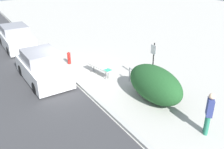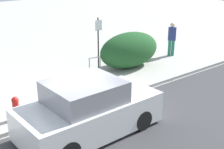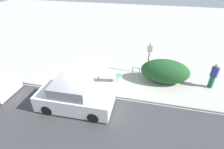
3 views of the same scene
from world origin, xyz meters
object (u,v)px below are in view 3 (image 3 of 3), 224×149
object	(u,v)px
bike_rack	(136,72)
sign_post	(149,56)
bench	(108,75)
fire_hydrant	(69,78)
parked_car_near	(75,97)
pedestrian	(214,75)

from	to	relation	value
bike_rack	sign_post	size ratio (longest dim) A/B	0.36
bench	fire_hydrant	world-z (taller)	fire_hydrant
bench	parked_car_near	xyz separation A→B (m)	(-1.12, -2.83, 0.20)
sign_post	pedestrian	bearing A→B (deg)	-10.72
pedestrian	bench	bearing A→B (deg)	53.77
sign_post	fire_hydrant	distance (m)	5.62
bench	sign_post	bearing A→B (deg)	24.14
pedestrian	fire_hydrant	bearing A→B (deg)	56.56
pedestrian	bike_rack	bearing A→B (deg)	45.67
pedestrian	parked_car_near	world-z (taller)	pedestrian
bike_rack	fire_hydrant	bearing A→B (deg)	-157.83
bike_rack	sign_post	bearing A→B (deg)	45.05
fire_hydrant	bench	bearing A→B (deg)	17.82
sign_post	parked_car_near	size ratio (longest dim) A/B	0.56
sign_post	pedestrian	distance (m)	4.17
bike_rack	sign_post	world-z (taller)	sign_post
bike_rack	sign_post	distance (m)	1.37
bench	sign_post	size ratio (longest dim) A/B	0.81
bike_rack	fire_hydrant	xyz separation A→B (m)	(-4.21, -1.71, -0.09)
bike_rack	fire_hydrant	world-z (taller)	bike_rack
bike_rack	pedestrian	xyz separation A→B (m)	(4.82, -0.02, 0.42)
sign_post	pedestrian	size ratio (longest dim) A/B	1.34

